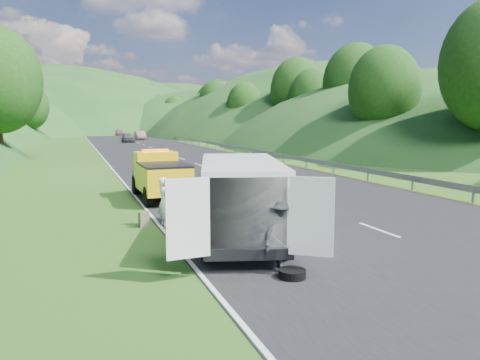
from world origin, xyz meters
name	(u,v)px	position (x,y,z in m)	size (l,w,h in m)	color
ground	(274,225)	(0.00, 0.00, 0.00)	(320.00, 320.00, 0.00)	#38661E
road_surface	(159,150)	(3.00, 40.00, 0.01)	(14.00, 200.00, 0.02)	black
guardrail	(193,144)	(10.30, 52.50, 0.00)	(0.06, 140.00, 1.52)	gray
tree_line_right	(254,140)	(23.00, 60.00, 0.00)	(14.00, 140.00, 14.00)	#284C16
hills_backdrop	(116,130)	(6.50, 134.70, 0.00)	(201.00, 288.60, 44.00)	#2D5B23
tow_truck	(160,175)	(-2.87, 6.77, 1.12)	(2.08, 5.36, 2.29)	black
white_van	(240,196)	(-1.90, -1.68, 1.43)	(4.89, 7.65, 2.52)	black
woman	(165,226)	(-3.74, 1.08, 0.00)	(0.63, 0.46, 1.73)	silver
child	(217,228)	(-2.09, 0.21, 0.00)	(0.51, 0.40, 1.05)	tan
worker	(279,271)	(-1.95, -4.69, 0.00)	(1.19, 0.68, 1.84)	black
suitcase	(144,220)	(-4.45, 1.16, 0.28)	(0.35, 0.19, 0.56)	#585942
spare_tire	(292,278)	(-1.90, -5.33, 0.00)	(0.66, 0.66, 0.20)	black
passing_suv	(240,179)	(3.11, 12.21, 0.00)	(2.31, 5.02, 1.39)	black
dist_car_a	(128,142)	(1.82, 60.68, 0.00)	(1.79, 4.44, 1.51)	#424246
dist_car_b	(140,139)	(5.00, 69.84, 0.00)	(1.55, 4.46, 1.47)	#7A5351
dist_car_c	(120,136)	(3.45, 89.90, 0.00)	(1.88, 4.63, 1.34)	#934957
dist_car_d	(117,134)	(3.77, 102.10, 0.00)	(1.79, 4.44, 1.51)	olive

